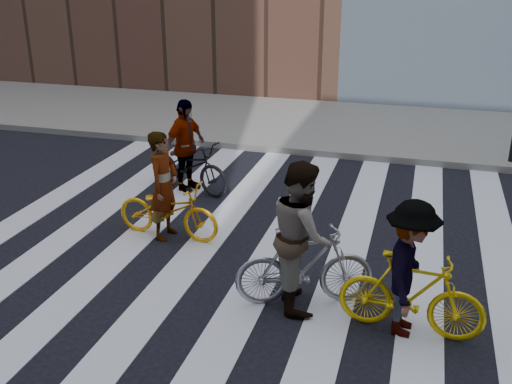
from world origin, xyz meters
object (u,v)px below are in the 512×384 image
at_px(rider_mid, 302,235).
at_px(rider_right, 409,269).
at_px(bike_silver_mid, 304,266).
at_px(bike_yellow_left, 168,210).
at_px(bike_dark_rear, 188,166).
at_px(bike_yellow_right, 411,295).
at_px(rider_left, 164,185).
at_px(rider_rear, 185,146).

xyz_separation_m(rider_mid, rider_right, (1.32, -0.30, -0.12)).
distance_m(bike_silver_mid, rider_mid, 0.43).
xyz_separation_m(bike_yellow_left, bike_silver_mid, (2.46, -1.35, 0.08)).
bearing_deg(rider_mid, bike_dark_rear, 20.25).
bearing_deg(bike_dark_rear, bike_yellow_right, -111.79).
distance_m(bike_yellow_right, bike_dark_rear, 5.61).
height_order(bike_yellow_left, rider_mid, rider_mid).
relative_size(bike_yellow_left, bike_yellow_right, 1.02).
bearing_deg(bike_yellow_left, rider_right, -109.04).
bearing_deg(rider_right, rider_left, 70.50).
xyz_separation_m(bike_dark_rear, rider_mid, (2.88, -3.36, 0.47)).
distance_m(rider_mid, rider_rear, 4.46).
bearing_deg(bike_silver_mid, rider_left, 41.42).
bearing_deg(bike_silver_mid, bike_yellow_left, 40.94).
bearing_deg(rider_left, rider_right, -108.76).
bearing_deg(rider_right, rider_mid, 81.28).
bearing_deg(rider_mid, bike_yellow_right, -122.65).
relative_size(bike_yellow_left, rider_left, 1.00).
xyz_separation_m(bike_yellow_right, rider_rear, (-4.31, 3.65, 0.37)).
xyz_separation_m(bike_silver_mid, bike_yellow_right, (1.32, -0.30, -0.02)).
xyz_separation_m(rider_left, rider_rear, (-0.47, 2.01, 0.02)).
bearing_deg(bike_dark_rear, rider_right, -112.13).
bearing_deg(bike_yellow_right, rider_left, 70.78).
height_order(bike_yellow_right, bike_dark_rear, bike_yellow_right).
bearing_deg(rider_right, rider_rear, 53.32).
xyz_separation_m(rider_mid, rider_rear, (-2.93, 3.36, -0.08)).
height_order(bike_yellow_right, rider_left, rider_left).
bearing_deg(bike_yellow_right, rider_mid, 81.73).
xyz_separation_m(bike_silver_mid, rider_left, (-2.51, 1.35, 0.33)).
xyz_separation_m(bike_silver_mid, rider_mid, (-0.05, 0.00, 0.43)).
bearing_deg(rider_rear, rider_left, -148.00).
bearing_deg(rider_mid, rider_left, 40.94).
distance_m(bike_yellow_right, rider_mid, 1.48).
relative_size(bike_yellow_right, rider_right, 1.02).
bearing_deg(rider_mid, rider_rear, 20.74).
xyz_separation_m(bike_silver_mid, bike_dark_rear, (-2.93, 3.36, -0.04)).
xyz_separation_m(bike_dark_rear, rider_left, (0.42, -2.01, 0.38)).
relative_size(rider_left, rider_right, 1.03).
relative_size(bike_yellow_left, rider_right, 1.03).
distance_m(bike_silver_mid, rider_right, 1.34).
distance_m(bike_dark_rear, rider_mid, 4.45).
xyz_separation_m(bike_yellow_right, bike_dark_rear, (-4.26, 3.65, -0.02)).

